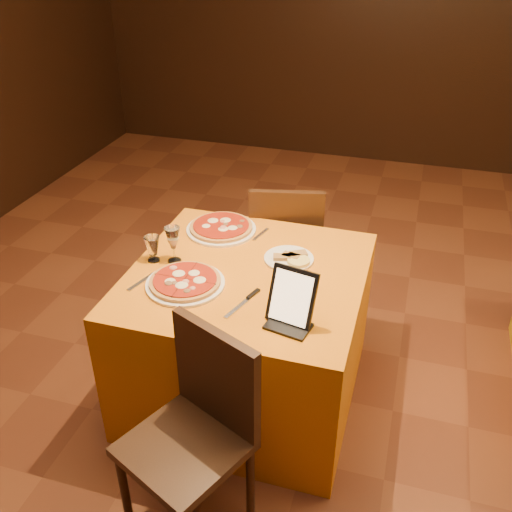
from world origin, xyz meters
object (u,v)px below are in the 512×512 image
(main_table, at_px, (248,334))
(water_glass, at_px, (153,249))
(pizza_far, at_px, (221,228))
(wine_glass, at_px, (173,244))
(chair_main_far, at_px, (286,246))
(tablet, at_px, (292,297))
(chair_main_near, at_px, (184,447))
(pizza_near, at_px, (185,282))

(main_table, height_order, water_glass, water_glass)
(pizza_far, bearing_deg, wine_glass, -107.40)
(chair_main_far, relative_size, tablet, 3.73)
(main_table, bearing_deg, water_glass, -176.32)
(chair_main_near, relative_size, tablet, 3.73)
(pizza_near, bearing_deg, wine_glass, 126.28)
(chair_main_near, xyz_separation_m, wine_glass, (-0.37, 0.81, 0.39))
(main_table, height_order, chair_main_near, chair_main_near)
(wine_glass, bearing_deg, pizza_far, 72.60)
(chair_main_near, height_order, pizza_near, chair_main_near)
(pizza_near, bearing_deg, chair_main_near, -69.31)
(chair_main_far, bearing_deg, main_table, 77.58)
(chair_main_near, bearing_deg, pizza_near, 135.20)
(pizza_near, height_order, pizza_far, same)
(chair_main_near, distance_m, pizza_far, 1.24)
(wine_glass, distance_m, water_glass, 0.11)
(main_table, bearing_deg, tablet, -46.39)
(chair_main_far, height_order, pizza_far, chair_main_far)
(chair_main_near, distance_m, tablet, 0.72)
(chair_main_near, bearing_deg, main_table, 114.52)
(main_table, xyz_separation_m, pizza_far, (-0.26, 0.35, 0.39))
(chair_main_far, distance_m, pizza_far, 0.59)
(main_table, relative_size, chair_main_near, 1.21)
(pizza_far, xyz_separation_m, wine_glass, (-0.11, -0.36, 0.08))
(chair_main_near, bearing_deg, chair_main_far, 114.52)
(wine_glass, height_order, tablet, tablet)
(pizza_near, distance_m, wine_glass, 0.24)
(pizza_far, xyz_separation_m, water_glass, (-0.21, -0.38, 0.05))
(main_table, distance_m, chair_main_far, 0.79)
(main_table, bearing_deg, chair_main_near, -90.00)
(chair_main_far, relative_size, pizza_far, 2.43)
(main_table, xyz_separation_m, water_glass, (-0.47, -0.03, 0.44))
(pizza_near, relative_size, pizza_far, 0.97)
(main_table, height_order, chair_main_far, chair_main_far)
(pizza_far, xyz_separation_m, tablet, (0.54, -0.66, 0.10))
(pizza_far, height_order, tablet, tablet)
(pizza_near, bearing_deg, main_table, 38.06)
(pizza_far, distance_m, water_glass, 0.44)
(chair_main_near, bearing_deg, wine_glass, 139.04)
(chair_main_near, bearing_deg, tablet, 85.34)
(water_glass, height_order, tablet, tablet)
(tablet, bearing_deg, chair_main_near, -107.55)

